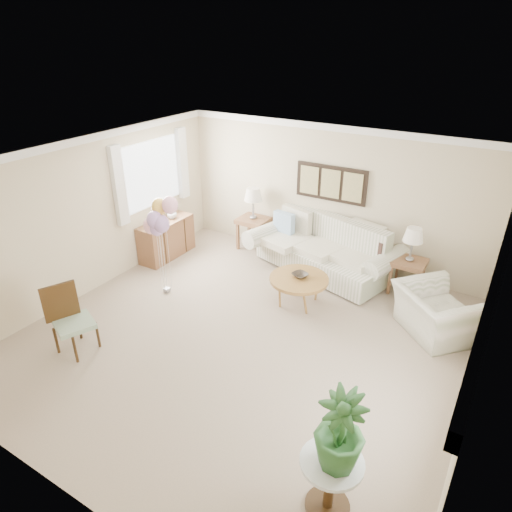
# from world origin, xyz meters

# --- Properties ---
(ground_plane) EXTENTS (6.00, 6.00, 0.00)m
(ground_plane) POSITION_xyz_m (0.00, 0.00, 0.00)
(ground_plane) COLOR tan
(room_shell) EXTENTS (6.04, 6.04, 2.60)m
(room_shell) POSITION_xyz_m (-0.11, 0.09, 1.63)
(room_shell) COLOR beige
(room_shell) RESTS_ON ground
(wall_art_triptych) EXTENTS (1.35, 0.06, 0.65)m
(wall_art_triptych) POSITION_xyz_m (0.00, 2.96, 1.55)
(wall_art_triptych) COLOR black
(wall_art_triptych) RESTS_ON ground
(sofa) EXTENTS (2.97, 1.64, 1.00)m
(sofa) POSITION_xyz_m (0.13, 2.54, 0.39)
(sofa) COLOR silver
(sofa) RESTS_ON ground
(end_table_left) EXTENTS (0.60, 0.54, 0.65)m
(end_table_left) POSITION_xyz_m (-1.49, 2.69, 0.54)
(end_table_left) COLOR brown
(end_table_left) RESTS_ON ground
(end_table_right) EXTENTS (0.56, 0.51, 0.61)m
(end_table_right) POSITION_xyz_m (1.66, 2.54, 0.51)
(end_table_right) COLOR brown
(end_table_right) RESTS_ON ground
(lamp_left) EXTENTS (0.36, 0.36, 0.64)m
(lamp_left) POSITION_xyz_m (-1.49, 2.69, 1.13)
(lamp_left) COLOR gray
(lamp_left) RESTS_ON end_table_left
(lamp_right) EXTENTS (0.33, 0.33, 0.58)m
(lamp_right) POSITION_xyz_m (1.66, 2.54, 1.05)
(lamp_right) COLOR gray
(lamp_right) RESTS_ON end_table_right
(coffee_table) EXTENTS (0.96, 0.96, 0.48)m
(coffee_table) POSITION_xyz_m (0.25, 1.25, 0.45)
(coffee_table) COLOR olive
(coffee_table) RESTS_ON ground
(decor_bowl) EXTENTS (0.32, 0.32, 0.06)m
(decor_bowl) POSITION_xyz_m (0.25, 1.29, 0.51)
(decor_bowl) COLOR #30271F
(decor_bowl) RESTS_ON coffee_table
(armchair) EXTENTS (1.45, 1.44, 0.71)m
(armchair) POSITION_xyz_m (2.33, 1.57, 0.35)
(armchair) COLOR silver
(armchair) RESTS_ON ground
(side_table) EXTENTS (0.58, 0.58, 0.63)m
(side_table) POSITION_xyz_m (2.09, -1.82, 0.48)
(side_table) COLOR silver
(side_table) RESTS_ON ground
(potted_plant) EXTENTS (0.57, 0.57, 0.80)m
(potted_plant) POSITION_xyz_m (2.13, -1.82, 1.03)
(potted_plant) COLOR #245323
(potted_plant) RESTS_ON side_table
(accent_chair) EXTENTS (0.64, 0.64, 1.00)m
(accent_chair) POSITION_xyz_m (-1.93, -1.43, 0.52)
(accent_chair) COLOR gray
(accent_chair) RESTS_ON ground
(credenza) EXTENTS (0.46, 1.20, 0.74)m
(credenza) POSITION_xyz_m (-2.76, 1.50, 0.37)
(credenza) COLOR brown
(credenza) RESTS_ON ground
(vase_white) EXTENTS (0.23, 0.23, 0.19)m
(vase_white) POSITION_xyz_m (-2.74, 1.15, 0.84)
(vase_white) COLOR white
(vase_white) RESTS_ON credenza
(vase_sage) EXTENTS (0.25, 0.25, 0.20)m
(vase_sage) POSITION_xyz_m (-2.74, 1.69, 0.84)
(vase_sage) COLOR silver
(vase_sage) RESTS_ON credenza
(balloon_cluster) EXTENTS (0.58, 0.42, 1.75)m
(balloon_cluster) POSITION_xyz_m (-1.84, 0.40, 1.37)
(balloon_cluster) COLOR gray
(balloon_cluster) RESTS_ON ground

